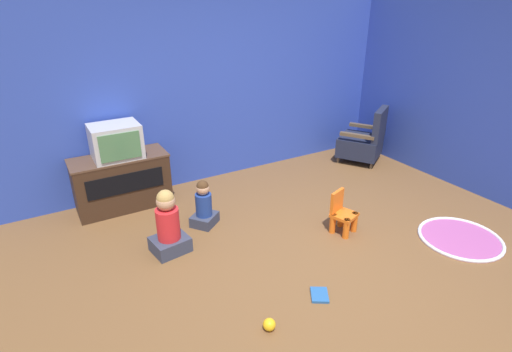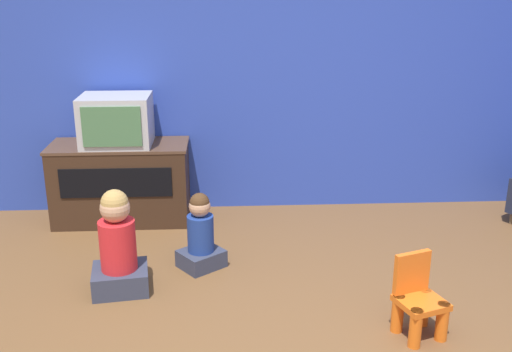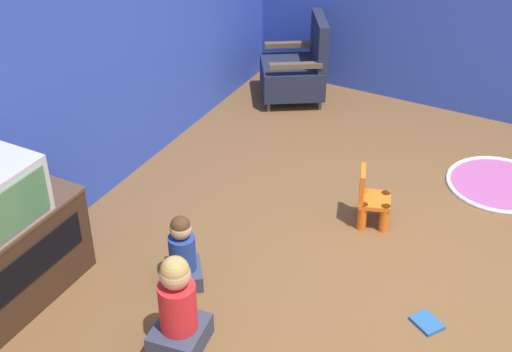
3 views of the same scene
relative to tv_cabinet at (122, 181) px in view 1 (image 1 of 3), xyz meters
name	(u,v)px [view 1 (image 1 of 3)]	position (x,y,z in m)	size (l,w,h in m)	color
ground_plane	(323,258)	(1.48, -2.14, -0.35)	(30.00, 30.00, 0.00)	brown
wall_back	(210,89)	(1.38, 0.32, 0.92)	(5.80, 0.12, 2.54)	#2D47B2
tv_cabinet	(122,181)	(0.00, 0.00, 0.00)	(1.14, 0.49, 0.67)	#382316
television	(116,141)	(0.00, -0.01, 0.53)	(0.56, 0.45, 0.41)	#B7B7BC
black_armchair	(364,141)	(3.66, -0.40, -0.02)	(0.84, 0.84, 0.88)	brown
yellow_kid_chair	(342,216)	(1.97, -1.83, -0.15)	(0.32, 0.31, 0.48)	orange
play_mat	(460,238)	(3.00, -2.62, -0.34)	(0.88, 0.88, 0.04)	#A54C8C
child_watching_left	(204,206)	(0.69, -0.92, -0.11)	(0.38, 0.37, 0.56)	#33384C
child_watching_center	(168,226)	(0.17, -1.23, -0.04)	(0.40, 0.36, 0.71)	#33384C
toy_ball	(269,325)	(0.49, -2.67, -0.30)	(0.10, 0.10, 0.10)	yellow
book	(319,295)	(1.08, -2.56, -0.34)	(0.23, 0.24, 0.02)	#235699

